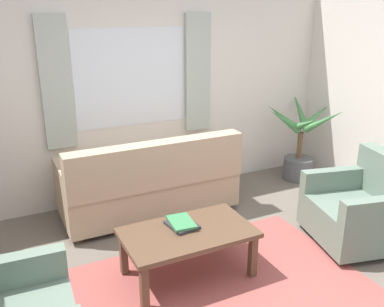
{
  "coord_description": "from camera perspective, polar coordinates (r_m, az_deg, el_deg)",
  "views": [
    {
      "loc": [
        -1.5,
        -2.44,
        2.23
      ],
      "look_at": [
        0.04,
        0.7,
        1.01
      ],
      "focal_mm": 39.7,
      "sensor_mm": 36.0,
      "label": 1
    }
  ],
  "objects": [
    {
      "name": "area_rug",
      "position": [
        3.62,
        4.59,
        -18.61
      ],
      "size": [
        2.45,
        1.88,
        0.01
      ],
      "primitive_type": "cube",
      "color": "#9E4C47",
      "rests_on": "ground_plane"
    },
    {
      "name": "wall_back",
      "position": [
        5.02,
        -8.33,
        8.44
      ],
      "size": [
        5.32,
        0.12,
        2.6
      ],
      "primitive_type": "cube",
      "color": "silver",
      "rests_on": "ground_plane"
    },
    {
      "name": "ground_plane",
      "position": [
        3.63,
        4.59,
        -18.69
      ],
      "size": [
        6.24,
        6.24,
        0.0
      ],
      "primitive_type": "plane",
      "color": "#6B6056"
    },
    {
      "name": "book_stack_on_table",
      "position": [
        3.68,
        -1.4,
        -9.4
      ],
      "size": [
        0.25,
        0.3,
        0.05
      ],
      "color": "#2D2D33",
      "rests_on": "coffee_table"
    },
    {
      "name": "couch",
      "position": [
        4.7,
        -5.62,
        -4.09
      ],
      "size": [
        1.9,
        0.82,
        0.92
      ],
      "rotation": [
        0.0,
        0.0,
        3.14
      ],
      "color": "tan",
      "rests_on": "ground_plane"
    },
    {
      "name": "potted_plant",
      "position": [
        5.81,
        14.28,
        0.9
      ],
      "size": [
        1.04,
        1.14,
        1.13
      ],
      "color": "#56565B",
      "rests_on": "ground_plane"
    },
    {
      "name": "window_with_curtains",
      "position": [
        4.91,
        -8.1,
        10.0
      ],
      "size": [
        1.98,
        0.07,
        1.4
      ],
      "color": "white"
    },
    {
      "name": "coffee_table",
      "position": [
        3.65,
        -0.57,
        -11.12
      ],
      "size": [
        1.1,
        0.64,
        0.44
      ],
      "color": "brown",
      "rests_on": "ground_plane"
    },
    {
      "name": "armchair_right",
      "position": [
        4.49,
        21.88,
        -6.89
      ],
      "size": [
        0.99,
        1.0,
        0.88
      ],
      "rotation": [
        0.0,
        0.0,
        -1.79
      ],
      "color": "slate",
      "rests_on": "ground_plane"
    }
  ]
}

